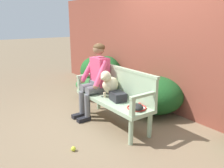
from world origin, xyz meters
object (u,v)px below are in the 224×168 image
object	(u,v)px
baseball_glove	(137,107)
sports_bag	(118,96)
garden_bench	(112,102)
dog_on_bench	(110,84)
tennis_ball	(73,149)
tennis_racket	(137,107)
person_seated	(96,77)
potted_plant	(86,87)

from	to	relation	value
baseball_glove	sports_bag	bearing A→B (deg)	-160.51
garden_bench	dog_on_bench	world-z (taller)	dog_on_bench
garden_bench	tennis_ball	world-z (taller)	garden_bench
tennis_ball	sports_bag	bearing A→B (deg)	104.71
tennis_racket	sports_bag	xyz separation A→B (m)	(-0.42, -0.04, 0.06)
person_seated	sports_bag	world-z (taller)	person_seated
baseball_glove	tennis_racket	bearing A→B (deg)	159.87
dog_on_bench	tennis_ball	bearing A→B (deg)	-63.39
person_seated	tennis_ball	size ratio (longest dim) A/B	20.11
person_seated	potted_plant	distance (m)	1.01
garden_bench	baseball_glove	size ratio (longest dim) A/B	7.18
baseball_glove	tennis_ball	bearing A→B (deg)	-83.15
tennis_racket	tennis_ball	bearing A→B (deg)	-100.04
person_seated	tennis_racket	bearing A→B (deg)	3.99
person_seated	sports_bag	xyz separation A→B (m)	(0.60, 0.03, -0.20)
tennis_racket	potted_plant	distance (m)	1.91
tennis_ball	dog_on_bench	bearing A→B (deg)	116.61
tennis_racket	baseball_glove	size ratio (longest dim) A/B	2.52
dog_on_bench	baseball_glove	distance (m)	0.74
sports_bag	tennis_racket	bearing A→B (deg)	5.70
person_seated	sports_bag	distance (m)	0.64
tennis_racket	tennis_ball	world-z (taller)	tennis_racket
person_seated	garden_bench	bearing A→B (deg)	1.42
dog_on_bench	tennis_racket	distance (m)	0.69
person_seated	baseball_glove	xyz separation A→B (m)	(1.09, 0.01, -0.23)
garden_bench	sports_bag	distance (m)	0.19
person_seated	baseball_glove	world-z (taller)	person_seated
tennis_racket	sports_bag	bearing A→B (deg)	-174.30
potted_plant	tennis_racket	bearing A→B (deg)	-6.07
dog_on_bench	tennis_racket	xyz separation A→B (m)	(0.65, 0.05, -0.23)
garden_bench	dog_on_bench	size ratio (longest dim) A/B	3.34
dog_on_bench	person_seated	bearing A→B (deg)	-176.50
person_seated	tennis_ball	world-z (taller)	person_seated
garden_bench	baseball_glove	bearing A→B (deg)	0.16
potted_plant	dog_on_bench	bearing A→B (deg)	-11.30
garden_bench	potted_plant	xyz separation A→B (m)	(-1.34, 0.26, -0.10)
person_seated	dog_on_bench	distance (m)	0.38
sports_bag	tennis_ball	world-z (taller)	sports_bag
tennis_racket	potted_plant	size ratio (longest dim) A/B	1.15
tennis_ball	potted_plant	xyz separation A→B (m)	(-1.72, 1.19, 0.26)
person_seated	dog_on_bench	bearing A→B (deg)	3.50
baseball_glove	sports_bag	xyz separation A→B (m)	(-0.49, 0.02, 0.03)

